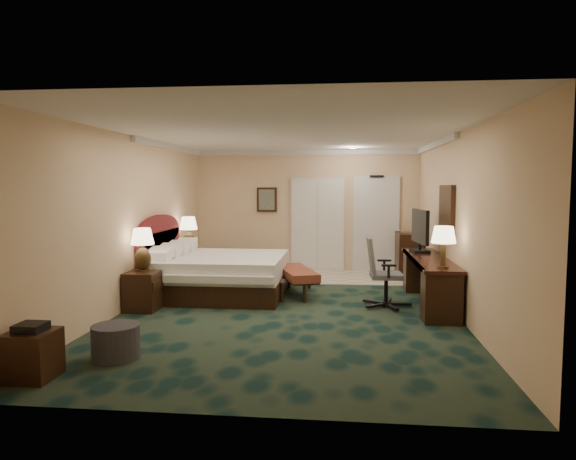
# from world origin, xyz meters

# --- Properties ---
(floor) EXTENTS (5.00, 7.50, 0.00)m
(floor) POSITION_xyz_m (0.00, 0.00, 0.00)
(floor) COLOR black
(floor) RESTS_ON ground
(ceiling) EXTENTS (5.00, 7.50, 0.00)m
(ceiling) POSITION_xyz_m (0.00, 0.00, 2.70)
(ceiling) COLOR silver
(ceiling) RESTS_ON wall_back
(wall_back) EXTENTS (5.00, 0.00, 2.70)m
(wall_back) POSITION_xyz_m (0.00, 3.75, 1.35)
(wall_back) COLOR #DEB389
(wall_back) RESTS_ON ground
(wall_front) EXTENTS (5.00, 0.00, 2.70)m
(wall_front) POSITION_xyz_m (0.00, -3.75, 1.35)
(wall_front) COLOR #DEB389
(wall_front) RESTS_ON ground
(wall_left) EXTENTS (0.00, 7.50, 2.70)m
(wall_left) POSITION_xyz_m (-2.50, 0.00, 1.35)
(wall_left) COLOR #DEB389
(wall_left) RESTS_ON ground
(wall_right) EXTENTS (0.00, 7.50, 2.70)m
(wall_right) POSITION_xyz_m (2.50, 0.00, 1.35)
(wall_right) COLOR #DEB389
(wall_right) RESTS_ON ground
(crown_molding) EXTENTS (5.00, 7.50, 0.10)m
(crown_molding) POSITION_xyz_m (0.00, 0.00, 2.65)
(crown_molding) COLOR silver
(crown_molding) RESTS_ON wall_back
(tile_patch) EXTENTS (3.20, 1.70, 0.01)m
(tile_patch) POSITION_xyz_m (0.90, 2.90, 0.01)
(tile_patch) COLOR #B7A99A
(tile_patch) RESTS_ON ground
(headboard) EXTENTS (0.12, 2.00, 1.40)m
(headboard) POSITION_xyz_m (-2.44, 1.00, 0.70)
(headboard) COLOR #551213
(headboard) RESTS_ON ground
(entry_door) EXTENTS (1.02, 0.06, 2.18)m
(entry_door) POSITION_xyz_m (1.55, 3.72, 1.05)
(entry_door) COLOR silver
(entry_door) RESTS_ON ground
(closet_doors) EXTENTS (1.20, 0.06, 2.10)m
(closet_doors) POSITION_xyz_m (0.25, 3.71, 1.05)
(closet_doors) COLOR silver
(closet_doors) RESTS_ON ground
(wall_art) EXTENTS (0.45, 0.06, 0.55)m
(wall_art) POSITION_xyz_m (-0.90, 3.71, 1.60)
(wall_art) COLOR #4A6058
(wall_art) RESTS_ON wall_back
(wall_mirror) EXTENTS (0.05, 0.95, 0.75)m
(wall_mirror) POSITION_xyz_m (2.46, 0.60, 1.55)
(wall_mirror) COLOR white
(wall_mirror) RESTS_ON wall_right
(bed) EXTENTS (2.19, 2.03, 0.70)m
(bed) POSITION_xyz_m (-1.30, 0.92, 0.35)
(bed) COLOR silver
(bed) RESTS_ON ground
(nightstand_near) EXTENTS (0.48, 0.55, 0.60)m
(nightstand_near) POSITION_xyz_m (-2.24, -0.29, 0.30)
(nightstand_near) COLOR black
(nightstand_near) RESTS_ON ground
(nightstand_far) EXTENTS (0.49, 0.56, 0.62)m
(nightstand_far) POSITION_xyz_m (-2.23, 2.17, 0.31)
(nightstand_far) COLOR black
(nightstand_far) RESTS_ON ground
(lamp_near) EXTENTS (0.36, 0.36, 0.67)m
(lamp_near) POSITION_xyz_m (-2.26, -0.23, 0.93)
(lamp_near) COLOR black
(lamp_near) RESTS_ON nightstand_near
(lamp_far) EXTENTS (0.39, 0.39, 0.68)m
(lamp_far) POSITION_xyz_m (-2.27, 2.18, 0.95)
(lamp_far) COLOR black
(lamp_far) RESTS_ON nightstand_far
(bed_bench) EXTENTS (0.91, 1.45, 0.46)m
(bed_bench) POSITION_xyz_m (0.01, 1.04, 0.23)
(bed_bench) COLOR maroon
(bed_bench) RESTS_ON ground
(ottoman) EXTENTS (0.54, 0.54, 0.38)m
(ottoman) POSITION_xyz_m (-1.69, -2.48, 0.19)
(ottoman) COLOR #2B2B31
(ottoman) RESTS_ON ground
(side_table) EXTENTS (0.44, 0.44, 0.48)m
(side_table) POSITION_xyz_m (-2.25, -3.14, 0.24)
(side_table) COLOR black
(side_table) RESTS_ON ground
(desk) EXTENTS (0.57, 2.63, 0.76)m
(desk) POSITION_xyz_m (2.20, 0.54, 0.38)
(desk) COLOR black
(desk) RESTS_ON ground
(tv) EXTENTS (0.18, 0.96, 0.75)m
(tv) POSITION_xyz_m (2.15, 1.25, 1.13)
(tv) COLOR black
(tv) RESTS_ON desk
(desk_lamp) EXTENTS (0.40, 0.40, 0.60)m
(desk_lamp) POSITION_xyz_m (2.22, -0.46, 1.06)
(desk_lamp) COLOR black
(desk_lamp) RESTS_ON desk
(desk_chair) EXTENTS (0.67, 0.63, 1.11)m
(desk_chair) POSITION_xyz_m (1.50, 0.31, 0.55)
(desk_chair) COLOR #4E4D52
(desk_chair) RESTS_ON ground
(minibar) EXTENTS (0.48, 0.87, 0.92)m
(minibar) POSITION_xyz_m (2.21, 3.20, 0.46)
(minibar) COLOR black
(minibar) RESTS_ON ground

